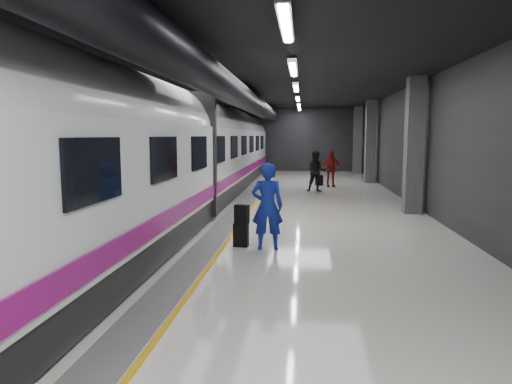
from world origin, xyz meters
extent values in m
plane|color=silver|center=(0.00, 0.00, 0.00)|extent=(40.00, 40.00, 0.00)
cube|color=black|center=(0.00, 0.00, 4.50)|extent=(10.00, 40.00, 0.02)
cube|color=#28282B|center=(0.00, 20.00, 2.25)|extent=(10.00, 0.02, 4.50)
cube|color=#28282B|center=(-5.00, 0.00, 2.25)|extent=(0.02, 40.00, 4.50)
cube|color=#28282B|center=(5.00, 0.00, 2.25)|extent=(0.02, 40.00, 4.50)
cube|color=slate|center=(-1.35, 0.00, 0.01)|extent=(0.65, 39.80, 0.01)
cube|color=gold|center=(-0.95, 0.00, 0.01)|extent=(0.10, 39.80, 0.01)
cylinder|color=black|center=(-1.30, 0.00, 3.95)|extent=(0.80, 38.00, 0.80)
cube|color=silver|center=(0.60, -6.00, 4.40)|extent=(0.22, 2.60, 0.10)
cube|color=silver|center=(0.60, -1.00, 4.40)|extent=(0.22, 2.60, 0.10)
cube|color=silver|center=(0.60, 4.00, 4.40)|extent=(0.22, 2.60, 0.10)
cube|color=silver|center=(0.60, 9.00, 4.40)|extent=(0.22, 2.60, 0.10)
cube|color=silver|center=(0.60, 14.00, 4.40)|extent=(0.22, 2.60, 0.10)
cube|color=silver|center=(0.60, 18.00, 4.40)|extent=(0.22, 2.60, 0.10)
cube|color=#515154|center=(4.55, 2.00, 2.25)|extent=(0.55, 0.55, 4.50)
cube|color=#515154|center=(4.55, 12.00, 2.25)|extent=(0.55, 0.55, 4.50)
cube|color=#515154|center=(4.55, 18.00, 2.25)|extent=(0.55, 0.55, 4.50)
cube|color=black|center=(-3.25, 0.00, 0.35)|extent=(2.80, 38.00, 0.60)
cube|color=white|center=(-3.25, 0.00, 1.75)|extent=(2.90, 38.00, 2.20)
cylinder|color=white|center=(-3.25, 0.00, 2.70)|extent=(2.80, 38.00, 2.80)
cube|color=#8A0C6A|center=(-1.78, 0.00, 0.95)|extent=(0.04, 38.00, 0.35)
cube|color=black|center=(-3.25, 0.00, 2.00)|extent=(3.05, 0.25, 3.80)
cube|color=black|center=(-1.78, -8.00, 2.15)|extent=(0.05, 1.60, 0.85)
cube|color=black|center=(-1.78, -5.00, 2.15)|extent=(0.05, 1.60, 0.85)
cube|color=black|center=(-1.78, -2.00, 2.15)|extent=(0.05, 1.60, 0.85)
cube|color=black|center=(-1.78, 1.00, 2.15)|extent=(0.05, 1.60, 0.85)
cube|color=black|center=(-1.78, 4.00, 2.15)|extent=(0.05, 1.60, 0.85)
cube|color=black|center=(-1.78, 7.00, 2.15)|extent=(0.05, 1.60, 0.85)
cube|color=black|center=(-1.78, 10.00, 2.15)|extent=(0.05, 1.60, 0.85)
cube|color=black|center=(-1.78, 13.00, 2.15)|extent=(0.05, 1.60, 0.85)
cube|color=black|center=(-1.78, 16.00, 2.15)|extent=(0.05, 1.60, 0.85)
imported|color=#1623AB|center=(0.10, -3.41, 0.99)|extent=(0.78, 0.56, 1.99)
cube|color=black|center=(-0.53, -3.23, 0.28)|extent=(0.36, 0.25, 0.55)
cube|color=black|center=(-0.51, -3.21, 0.77)|extent=(0.36, 0.25, 0.44)
imported|color=black|center=(1.52, 7.55, 0.94)|extent=(0.93, 0.73, 1.88)
imported|color=maroon|center=(2.28, 9.66, 0.93)|extent=(1.14, 0.61, 1.86)
cube|color=black|center=(1.74, 10.24, 0.27)|extent=(0.42, 0.35, 0.53)
camera|label=1|loc=(0.91, -13.63, 2.60)|focal=32.00mm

